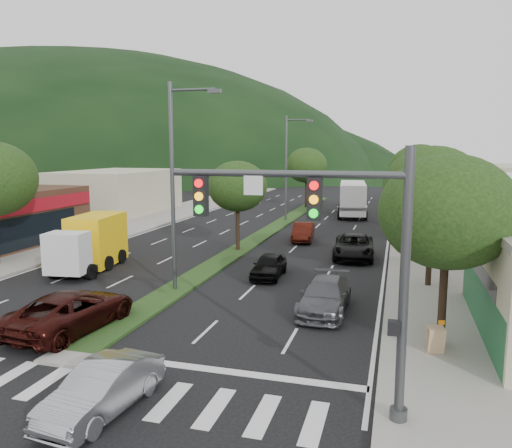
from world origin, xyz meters
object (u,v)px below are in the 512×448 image
(streetlight_mid, at_px, (288,163))
(a_frame_sign, at_px, (436,338))
(tree_r_a, at_px, (448,212))
(tree_r_e, at_px, (415,169))
(tree_r_d, at_px, (419,170))
(box_truck, at_px, (91,244))
(tree_r_b, at_px, (433,188))
(tree_med_far, at_px, (307,165))
(tree_med_near, at_px, (237,186))
(car_queue_b, at_px, (325,296))
(streetlight_near, at_px, (176,177))
(car_queue_a, at_px, (269,266))
(traffic_signal, at_px, (340,242))
(tree_r_c, at_px, (425,183))
(sedan_silver, at_px, (102,389))
(suv_maroon, at_px, (72,311))
(car_queue_d, at_px, (354,246))
(car_queue_c, at_px, (303,232))
(motorhome, at_px, (353,198))

(streetlight_mid, relative_size, a_frame_sign, 8.29)
(tree_r_a, relative_size, tree_r_e, 0.99)
(tree_r_d, relative_size, box_truck, 1.11)
(tree_r_a, height_order, a_frame_sign, tree_r_a)
(tree_r_b, bearing_deg, tree_med_far, 110.56)
(tree_med_near, xyz_separation_m, car_queue_b, (7.53, -11.12, -3.73))
(streetlight_near, distance_m, car_queue_a, 7.23)
(traffic_signal, distance_m, tree_med_far, 46.43)
(tree_r_c, bearing_deg, sedan_silver, -111.22)
(tree_r_c, relative_size, streetlight_near, 0.65)
(suv_maroon, bearing_deg, tree_r_d, -111.00)
(tree_r_a, distance_m, tree_r_c, 16.00)
(suv_maroon, bearing_deg, car_queue_d, -115.34)
(tree_r_b, xyz_separation_m, car_queue_c, (-8.42, 11.04, -4.35))
(tree_r_a, bearing_deg, motorhome, 100.06)
(car_queue_b, height_order, box_truck, box_truck)
(suv_maroon, relative_size, car_queue_b, 1.16)
(tree_med_near, bearing_deg, car_queue_d, 0.33)
(tree_r_b, relative_size, car_queue_d, 1.30)
(tree_r_a, distance_m, sedan_silver, 12.09)
(tree_r_e, distance_m, a_frame_sign, 37.08)
(car_queue_b, bearing_deg, streetlight_near, 171.35)
(suv_maroon, height_order, motorhome, motorhome)
(tree_med_near, bearing_deg, tree_r_c, 9.46)
(tree_r_d, height_order, car_queue_b, tree_r_d)
(tree_r_c, relative_size, streetlight_mid, 0.65)
(suv_maroon, bearing_deg, streetlight_near, -101.16)
(sedan_silver, bearing_deg, tree_med_near, 103.83)
(traffic_signal, height_order, box_truck, traffic_signal)
(car_queue_d, relative_size, box_truck, 0.83)
(tree_r_c, bearing_deg, streetlight_mid, 132.22)
(tree_r_b, xyz_separation_m, car_queue_a, (-8.23, -0.12, -4.40))
(tree_med_near, height_order, car_queue_b, tree_med_near)
(tree_r_c, height_order, tree_med_far, tree_med_far)
(traffic_signal, bearing_deg, car_queue_b, 100.11)
(tree_r_b, height_order, motorhome, tree_r_b)
(car_queue_c, height_order, box_truck, box_truck)
(tree_med_far, height_order, motorhome, tree_med_far)
(tree_r_b, bearing_deg, sedan_silver, -120.77)
(tree_r_c, distance_m, car_queue_c, 9.83)
(streetlight_near, bearing_deg, tree_r_a, -18.73)
(car_queue_a, height_order, motorhome, motorhome)
(tree_med_near, relative_size, streetlight_near, 0.60)
(suv_maroon, bearing_deg, tree_r_b, -138.73)
(streetlight_mid, height_order, a_frame_sign, streetlight_mid)
(tree_r_d, relative_size, tree_r_e, 1.07)
(tree_r_b, relative_size, tree_r_e, 1.03)
(motorhome, bearing_deg, tree_r_b, -82.78)
(tree_med_near, height_order, streetlight_near, streetlight_near)
(tree_r_a, height_order, tree_r_e, tree_r_e)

